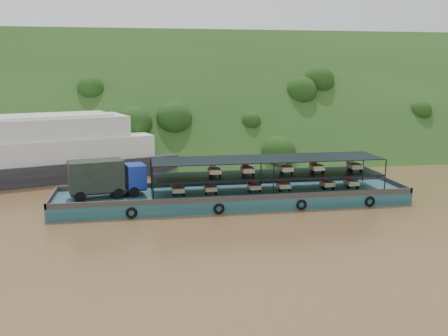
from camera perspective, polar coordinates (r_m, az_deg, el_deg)
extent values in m
plane|color=brown|center=(50.06, 2.86, -4.17)|extent=(160.00, 160.00, 0.00)
cube|color=#1A3914|center=(84.81, -2.51, 2.15)|extent=(140.00, 39.60, 39.60)
cube|color=#143B48|center=(50.11, 1.03, -3.44)|extent=(35.00, 7.00, 1.20)
cube|color=#592D19|center=(53.16, 0.33, -1.64)|extent=(35.00, 0.20, 0.50)
cube|color=#592D19|center=(46.67, 1.82, -3.46)|extent=(35.00, 0.20, 0.50)
cube|color=#592D19|center=(55.81, 18.86, -1.63)|extent=(0.20, 7.00, 0.50)
cube|color=#592D19|center=(49.72, -19.10, -3.17)|extent=(0.20, 7.00, 0.50)
torus|color=black|center=(45.85, -10.53, -5.08)|extent=(1.06, 0.26, 1.06)
torus|color=black|center=(46.41, -0.57, -4.69)|extent=(1.06, 0.26, 1.06)
torus|color=black|center=(48.31, 8.86, -4.19)|extent=(1.06, 0.26, 1.06)
torus|color=black|center=(50.95, 16.35, -3.71)|extent=(1.06, 0.26, 1.06)
cylinder|color=black|center=(47.90, -16.12, -3.18)|extent=(1.09, 0.57, 1.04)
cylinder|color=black|center=(50.01, -16.38, -2.60)|extent=(1.09, 0.57, 1.04)
cylinder|color=black|center=(48.34, -11.96, -2.85)|extent=(1.09, 0.57, 1.04)
cylinder|color=black|center=(50.43, -12.39, -2.29)|extent=(1.09, 0.57, 1.04)
cylinder|color=black|center=(48.60, -10.27, -2.72)|extent=(1.09, 0.57, 1.04)
cylinder|color=black|center=(50.68, -10.77, -2.16)|extent=(1.09, 0.57, 1.04)
cube|color=black|center=(49.23, -13.14, -2.47)|extent=(7.37, 3.69, 0.21)
cube|color=#162A97|center=(49.42, -10.11, -0.88)|extent=(2.24, 2.80, 2.28)
cube|color=black|center=(49.52, -9.13, -0.33)|extent=(0.49, 2.04, 0.93)
cube|color=black|center=(48.77, -14.42, -0.84)|extent=(5.39, 3.46, 2.91)
cube|color=black|center=(50.36, 4.95, -0.76)|extent=(23.00, 5.00, 0.12)
cube|color=black|center=(50.05, 4.98, 1.08)|extent=(23.00, 5.00, 0.08)
cylinder|color=black|center=(46.30, -8.14, -1.90)|extent=(0.12, 0.12, 3.30)
cylinder|color=black|center=(51.19, -8.33, -0.66)|extent=(0.12, 0.12, 3.30)
cylinder|color=black|center=(48.01, 5.71, -1.38)|extent=(0.12, 0.12, 3.30)
cylinder|color=black|center=(52.73, 4.25, -0.22)|extent=(0.12, 0.12, 3.30)
cylinder|color=black|center=(52.25, 17.95, -0.85)|extent=(0.12, 0.12, 3.30)
cylinder|color=black|center=(56.62, 15.61, 0.18)|extent=(0.12, 0.12, 3.30)
cylinder|color=black|center=(50.20, -5.38, -2.45)|extent=(0.12, 0.52, 0.52)
cylinder|color=black|center=(48.42, -5.80, -2.96)|extent=(0.14, 0.52, 0.52)
cylinder|color=black|center=(48.50, -4.62, -2.92)|extent=(0.14, 0.52, 0.52)
cube|color=#C1AE88|center=(48.71, -5.25, -2.45)|extent=(1.15, 1.50, 0.44)
cube|color=red|center=(49.79, -5.37, -1.94)|extent=(0.55, 0.80, 0.80)
cube|color=red|center=(49.48, -5.36, -1.43)|extent=(0.50, 0.10, 0.10)
cylinder|color=black|center=(50.53, -1.80, -2.31)|extent=(0.12, 0.52, 0.52)
cylinder|color=black|center=(48.73, -2.09, -2.82)|extent=(0.14, 0.52, 0.52)
cylinder|color=black|center=(48.88, -0.92, -2.77)|extent=(0.14, 0.52, 0.52)
cube|color=#C4B98B|center=(49.06, -1.57, -2.31)|extent=(1.15, 1.50, 0.44)
cube|color=#B51F0C|center=(50.13, -1.76, -1.81)|extent=(0.55, 0.80, 0.80)
cube|color=#B51F0C|center=(49.82, -1.73, -1.30)|extent=(0.50, 0.10, 0.10)
cylinder|color=black|center=(51.33, 3.09, -2.11)|extent=(0.12, 0.52, 0.52)
cylinder|color=black|center=(49.51, 3.00, -2.60)|extent=(0.14, 0.52, 0.52)
cylinder|color=black|center=(49.74, 4.12, -2.55)|extent=(0.14, 0.52, 0.52)
cube|color=#CAB48F|center=(49.87, 3.47, -2.10)|extent=(1.15, 1.50, 0.44)
cube|color=red|center=(50.92, 3.17, -1.62)|extent=(0.55, 0.80, 0.80)
cube|color=red|center=(50.63, 3.23, -1.11)|extent=(0.50, 0.10, 0.10)
cylinder|color=black|center=(52.08, 6.36, -1.97)|extent=(0.12, 0.52, 0.52)
cylinder|color=black|center=(50.26, 6.39, -2.45)|extent=(0.14, 0.52, 0.52)
cylinder|color=black|center=(50.55, 7.48, -2.40)|extent=(0.14, 0.52, 0.52)
cube|color=beige|center=(50.65, 6.83, -1.96)|extent=(1.15, 1.50, 0.44)
cube|color=#AE180B|center=(51.69, 6.47, -1.48)|extent=(0.55, 0.80, 0.80)
cube|color=#AE180B|center=(51.39, 6.54, -0.98)|extent=(0.50, 0.10, 0.10)
cylinder|color=black|center=(53.55, 11.15, -1.75)|extent=(0.12, 0.52, 0.52)
cylinder|color=black|center=(51.74, 11.35, -2.21)|extent=(0.14, 0.52, 0.52)
cylinder|color=black|center=(52.11, 12.37, -2.16)|extent=(0.14, 0.52, 0.52)
cube|color=#C7AE8C|center=(52.16, 11.73, -1.73)|extent=(1.15, 1.50, 0.44)
cube|color=#BA280C|center=(53.17, 11.29, -1.27)|extent=(0.55, 0.80, 0.80)
cube|color=#BA280C|center=(52.88, 11.39, -0.79)|extent=(0.50, 0.10, 0.10)
cylinder|color=black|center=(54.55, 13.74, -1.63)|extent=(0.12, 0.52, 0.52)
cylinder|color=black|center=(52.74, 14.02, -2.07)|extent=(0.14, 0.52, 0.52)
cylinder|color=black|center=(53.15, 15.00, -2.02)|extent=(0.14, 0.52, 0.52)
cube|color=beige|center=(53.18, 14.38, -1.60)|extent=(1.15, 1.50, 0.44)
cube|color=red|center=(54.17, 13.89, -1.16)|extent=(0.55, 0.80, 0.80)
cube|color=red|center=(53.89, 14.00, -0.68)|extent=(0.50, 0.10, 0.10)
cylinder|color=black|center=(50.22, -1.34, -0.38)|extent=(0.12, 0.52, 0.52)
cylinder|color=black|center=(48.41, -1.61, -0.82)|extent=(0.14, 0.52, 0.52)
cylinder|color=black|center=(48.56, -0.44, -0.78)|extent=(0.14, 0.52, 0.52)
cube|color=beige|center=(48.75, -1.09, -0.33)|extent=(1.15, 1.50, 0.44)
cube|color=beige|center=(49.83, -1.29, 0.14)|extent=(0.55, 0.80, 0.80)
cube|color=beige|center=(49.54, -1.26, 0.66)|extent=(0.50, 0.10, 0.10)
cylinder|color=black|center=(50.81, 2.35, -0.25)|extent=(0.12, 0.52, 0.52)
cylinder|color=black|center=(48.98, 2.22, -0.68)|extent=(0.14, 0.52, 0.52)
cylinder|color=black|center=(49.20, 3.36, -0.64)|extent=(0.14, 0.52, 0.52)
cube|color=beige|center=(49.35, 2.71, -0.19)|extent=(1.15, 1.50, 0.44)
cube|color=#B70C13|center=(50.42, 2.42, 0.26)|extent=(0.55, 0.80, 0.80)
cube|color=#B70C13|center=(50.14, 2.48, 0.78)|extent=(0.50, 0.10, 0.10)
cylinder|color=black|center=(51.78, 6.62, -0.11)|extent=(0.12, 0.52, 0.52)
cylinder|color=black|center=(49.95, 6.65, -0.52)|extent=(0.14, 0.52, 0.52)
cylinder|color=black|center=(50.24, 7.74, -0.48)|extent=(0.14, 0.52, 0.52)
cube|color=beige|center=(50.35, 7.09, -0.04)|extent=(1.15, 1.50, 0.44)
cube|color=beige|center=(51.40, 6.73, 0.40)|extent=(0.55, 0.80, 0.80)
cube|color=beige|center=(51.12, 6.80, 0.91)|extent=(0.50, 0.10, 0.10)
cylinder|color=black|center=(52.79, 10.02, 0.01)|extent=(0.12, 0.52, 0.52)
cylinder|color=black|center=(50.97, 10.18, -0.39)|extent=(0.14, 0.52, 0.52)
cylinder|color=black|center=(51.31, 11.23, -0.35)|extent=(0.14, 0.52, 0.52)
cube|color=beige|center=(51.39, 10.58, 0.08)|extent=(1.15, 1.50, 0.44)
cube|color=#B11D0B|center=(52.42, 10.15, 0.51)|extent=(0.55, 0.80, 0.80)
cube|color=#B11D0B|center=(52.15, 10.25, 1.01)|extent=(0.50, 0.10, 0.10)
cylinder|color=black|center=(54.31, 14.08, 0.16)|extent=(0.12, 0.52, 0.52)
cylinder|color=black|center=(52.50, 14.37, -0.23)|extent=(0.14, 0.52, 0.52)
cylinder|color=black|center=(52.91, 15.36, -0.19)|extent=(0.14, 0.52, 0.52)
cube|color=tan|center=(52.95, 14.73, 0.22)|extent=(1.15, 1.50, 0.44)
cube|color=beige|center=(53.95, 14.23, 0.64)|extent=(0.55, 0.80, 0.80)
cube|color=beige|center=(53.68, 14.34, 1.13)|extent=(0.50, 0.10, 0.10)
cube|color=black|center=(65.50, -22.90, -0.35)|extent=(39.92, 21.21, 2.33)
cube|color=silver|center=(65.08, -23.07, 1.83)|extent=(34.08, 18.49, 2.72)
cube|color=silver|center=(64.75, -23.24, 4.11)|extent=(28.24, 15.77, 2.52)
cube|color=silver|center=(64.62, -23.34, 5.35)|extent=(24.25, 13.65, 0.29)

